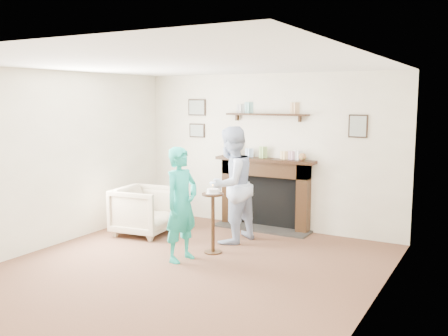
{
  "coord_description": "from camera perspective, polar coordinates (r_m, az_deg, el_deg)",
  "views": [
    {
      "loc": [
        3.31,
        -4.88,
        2.1
      ],
      "look_at": [
        0.08,
        0.9,
        1.18
      ],
      "focal_mm": 40.0,
      "sensor_mm": 36.0,
      "label": 1
    }
  ],
  "objects": [
    {
      "name": "woman",
      "position": [
        6.68,
        -4.81,
        -10.42
      ],
      "size": [
        0.43,
        0.59,
        1.49
      ],
      "primitive_type": "imported",
      "rotation": [
        0.0,
        0.0,
        1.43
      ],
      "color": "teal",
      "rests_on": "ground"
    },
    {
      "name": "pedestal_table",
      "position": [
        6.81,
        -1.29,
        -4.93
      ],
      "size": [
        0.3,
        0.3,
        0.95
      ],
      "color": "black",
      "rests_on": "ground"
    },
    {
      "name": "room_shell",
      "position": [
        6.5,
        -1.49,
        3.72
      ],
      "size": [
        4.54,
        5.02,
        2.52
      ],
      "color": "beige",
      "rests_on": "ground"
    },
    {
      "name": "man",
      "position": [
        7.47,
        0.77,
        -8.4
      ],
      "size": [
        0.78,
        0.93,
        1.71
      ],
      "primitive_type": "imported",
      "rotation": [
        0.0,
        0.0,
        -1.75
      ],
      "color": "silver",
      "rests_on": "ground"
    },
    {
      "name": "armchair",
      "position": [
        7.97,
        -9.08,
        -7.46
      ],
      "size": [
        0.91,
        0.89,
        0.75
      ],
      "primitive_type": "imported",
      "rotation": [
        0.0,
        0.0,
        1.69
      ],
      "color": "tan",
      "rests_on": "ground"
    },
    {
      "name": "ground",
      "position": [
        6.26,
        -4.73,
        -11.69
      ],
      "size": [
        5.0,
        5.0,
        0.0
      ],
      "primitive_type": "plane",
      "color": "brown",
      "rests_on": "ground"
    }
  ]
}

